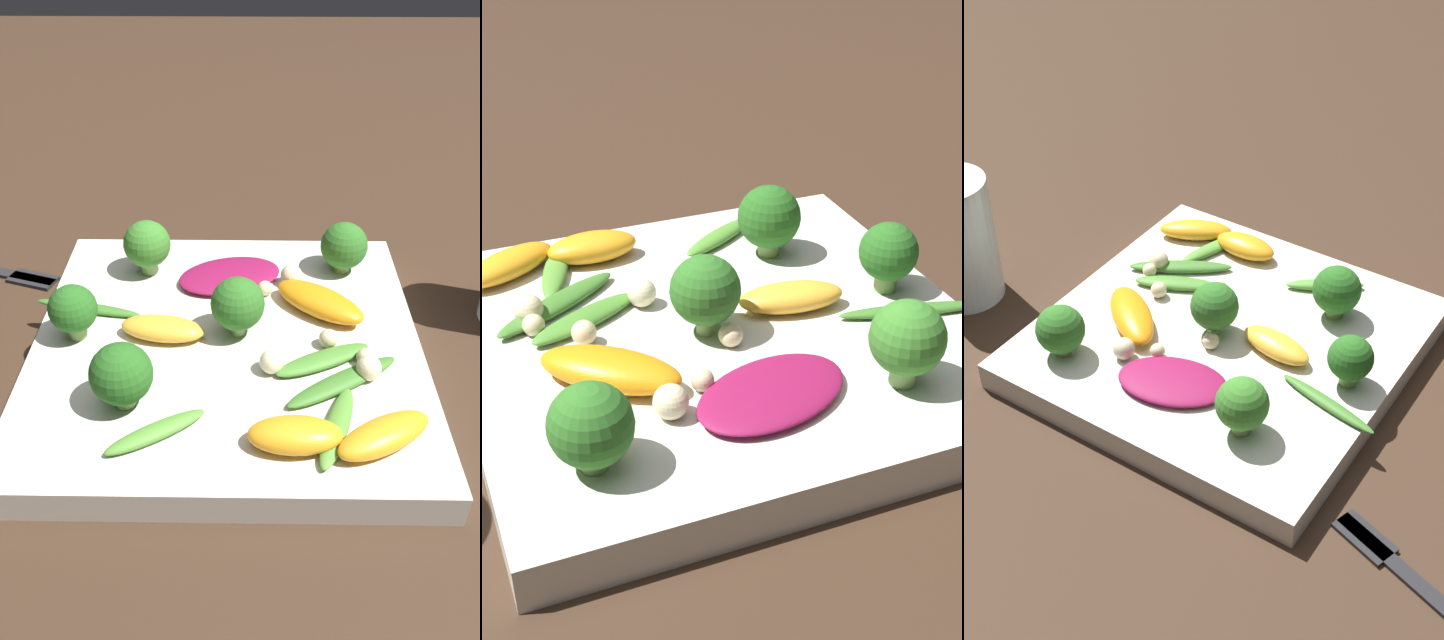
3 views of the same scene
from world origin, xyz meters
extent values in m
plane|color=#382619|center=(0.00, 0.00, 0.00)|extent=(2.40, 2.40, 0.00)
cube|color=silver|center=(0.00, 0.00, 0.01)|extent=(0.29, 0.29, 0.02)
cube|color=#262628|center=(-0.18, 0.11, 0.00)|extent=(0.05, 0.03, 0.01)
ellipsoid|color=maroon|center=(0.00, 0.08, 0.03)|extent=(0.10, 0.08, 0.01)
ellipsoid|color=orange|center=(0.07, 0.03, 0.03)|extent=(0.08, 0.07, 0.02)
ellipsoid|color=orange|center=(0.04, -0.10, 0.03)|extent=(0.06, 0.03, 0.02)
ellipsoid|color=orange|center=(0.10, -0.10, 0.03)|extent=(0.07, 0.06, 0.02)
ellipsoid|color=#FCAD33|center=(-0.05, 0.00, 0.03)|extent=(0.07, 0.04, 0.02)
cylinder|color=#7A9E51|center=(0.10, 0.09, 0.03)|extent=(0.01, 0.01, 0.01)
sphere|color=#2D6B23|center=(0.10, 0.09, 0.05)|extent=(0.04, 0.04, 0.04)
cylinder|color=#7A9E51|center=(-0.06, -0.07, 0.03)|extent=(0.01, 0.01, 0.02)
sphere|color=#26601E|center=(-0.06, -0.07, 0.05)|extent=(0.04, 0.04, 0.04)
cylinder|color=#84AD5B|center=(-0.07, 0.09, 0.03)|extent=(0.01, 0.01, 0.02)
sphere|color=#387A28|center=(-0.07, 0.09, 0.05)|extent=(0.04, 0.04, 0.04)
cylinder|color=#84AD5B|center=(0.01, 0.01, 0.03)|extent=(0.01, 0.01, 0.02)
sphere|color=#2D6B23|center=(0.01, 0.01, 0.05)|extent=(0.04, 0.04, 0.04)
cylinder|color=#7A9E51|center=(-0.11, 0.00, 0.03)|extent=(0.01, 0.01, 0.02)
sphere|color=#26601E|center=(-0.11, 0.00, 0.05)|extent=(0.04, 0.04, 0.04)
ellipsoid|color=#47842D|center=(0.07, -0.03, 0.03)|extent=(0.08, 0.05, 0.01)
ellipsoid|color=#518E33|center=(-0.04, -0.10, 0.03)|extent=(0.07, 0.05, 0.01)
ellipsoid|color=#518E33|center=(0.07, -0.09, 0.03)|extent=(0.04, 0.07, 0.01)
ellipsoid|color=#3D7528|center=(0.08, -0.05, 0.03)|extent=(0.09, 0.06, 0.01)
ellipsoid|color=#3D7528|center=(-0.11, 0.03, 0.03)|extent=(0.09, 0.03, 0.01)
sphere|color=beige|center=(0.03, 0.06, 0.03)|extent=(0.01, 0.01, 0.01)
sphere|color=beige|center=(0.07, -0.01, 0.03)|extent=(0.01, 0.01, 0.01)
sphere|color=beige|center=(0.03, -0.04, 0.03)|extent=(0.02, 0.02, 0.02)
sphere|color=beige|center=(0.10, -0.03, 0.03)|extent=(0.01, 0.01, 0.01)
sphere|color=beige|center=(0.00, 0.02, 0.03)|extent=(0.01, 0.01, 0.01)
sphere|color=beige|center=(0.10, -0.04, 0.03)|extent=(0.02, 0.02, 0.02)
sphere|color=beige|center=(0.05, 0.07, 0.03)|extent=(0.02, 0.02, 0.02)
camera|label=1|loc=(0.01, -0.36, 0.32)|focal=35.00mm
camera|label=2|loc=(0.16, 0.40, 0.29)|focal=50.00mm
camera|label=3|loc=(-0.30, 0.48, 0.50)|focal=50.00mm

